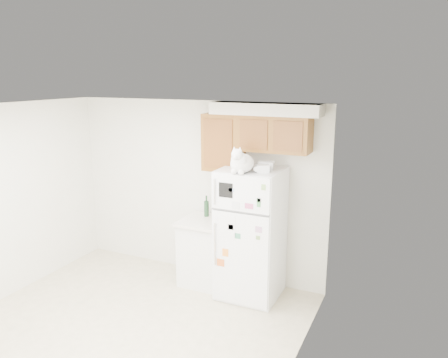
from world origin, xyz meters
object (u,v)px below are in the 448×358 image
Objects in this scene: storage_box_back at (267,166)px; base_counter at (206,251)px; refrigerator at (251,234)px; cat at (241,162)px; bottle_green at (206,206)px; bottle_amber at (216,208)px; storage_box_front at (263,168)px.

base_counter is at bearing 171.55° from storage_box_back.
base_counter is at bearing 173.91° from refrigerator.
base_counter is 1.91× the size of cat.
bottle_amber reaches higher than bottle_green.
storage_box_front is 0.50× the size of bottle_amber.
storage_box_front is at bearing -11.77° from base_counter.
cat is (-0.03, -0.26, 0.98)m from refrigerator.
cat reaches higher than bottle_amber.
storage_box_front reaches higher than bottle_amber.
bottle_green reaches higher than base_counter.
bottle_amber is (-0.77, 0.28, -0.67)m from storage_box_front.
storage_box_front reaches higher than refrigerator.
refrigerator is 5.76× the size of bottle_green.
cat is at bearing -37.92° from bottle_amber.
storage_box_front is 1.19m from bottle_green.
base_counter is 5.11× the size of storage_box_back.
storage_box_back is (0.87, -0.02, 1.29)m from base_counter.
storage_box_back is at bearing -9.98° from bottle_green.
storage_box_front is (0.01, -0.16, -0.01)m from storage_box_back.
base_counter is at bearing 153.40° from cat.
base_counter is 3.11× the size of bottle_green.
storage_box_back is at bearing -8.83° from bottle_amber.
bottle_green is at bearing 163.90° from refrigerator.
storage_box_back is at bearing 16.36° from refrigerator.
refrigerator is at bearing 82.73° from cat.
refrigerator is at bearing -16.10° from bottle_green.
storage_box_back is 0.61× the size of bottle_green.
base_counter is 1.55m from cat.
refrigerator is 3.53× the size of cat.
storage_box_front is (0.22, 0.15, -0.08)m from cat.
refrigerator is 0.80m from bottle_green.
base_counter is at bearing -139.28° from bottle_amber.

